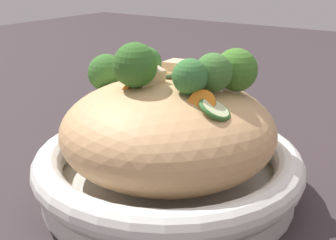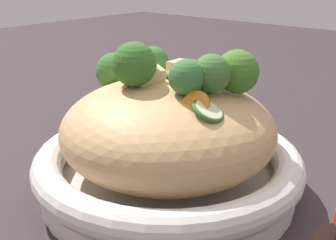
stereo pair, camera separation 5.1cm
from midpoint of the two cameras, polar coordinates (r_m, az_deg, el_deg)
The scene contains 7 objects.
ground_plane at distance 0.55m, azimuth 2.69°, elevation -9.36°, with size 3.00×3.00×0.00m, color #352B2E.
serving_bowl at distance 0.54m, azimuth 2.74°, elevation -6.48°, with size 0.33×0.33×0.06m.
noodle_heap at distance 0.52m, azimuth 2.84°, elevation -1.27°, with size 0.26×0.26×0.13m.
broccoli_florets at distance 0.52m, azimuth 2.75°, elevation 6.52°, with size 0.24×0.14×0.09m.
carrot_coins at distance 0.49m, azimuth 4.43°, elevation 4.33°, with size 0.13×0.09×0.03m.
zucchini_slices at distance 0.48m, azimuth 6.19°, elevation 3.57°, with size 0.13×0.09×0.03m.
chicken_chunks at distance 0.51m, azimuth 5.57°, elevation 5.43°, with size 0.11×0.10×0.04m.
Camera 2 is at (0.32, -0.37, 0.27)m, focal length 45.75 mm.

